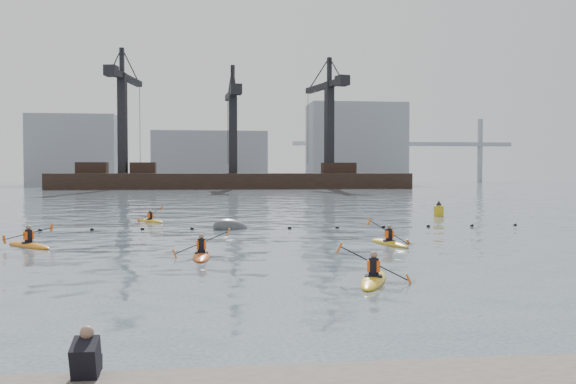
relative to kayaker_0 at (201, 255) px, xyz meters
name	(u,v)px	position (x,y,z in m)	size (l,w,h in m)	color
ground	(356,312)	(4.16, -10.44, -0.11)	(400.00, 400.00, 0.00)	#313D48
float_line	(265,228)	(3.66, 12.09, -0.08)	(33.24, 0.73, 0.24)	black
barge_pier	(232,179)	(3.94, 99.55, 1.79)	(72.00, 19.30, 29.50)	black
skyline	(237,150)	(6.39, 139.83, 9.14)	(141.00, 28.00, 22.00)	gray
kayaker_0	(201,255)	(0.00, 0.00, 0.00)	(2.40, 3.47, 1.33)	#D54E14
kayaker_1	(374,278)	(5.69, -6.37, 0.00)	(2.33, 3.53, 1.39)	yellow
kayaker_2	(29,244)	(-8.23, 4.48, 0.01)	(3.03, 3.15, 1.17)	orange
kayaker_3	(389,242)	(9.03, 3.33, 0.00)	(2.39, 3.51, 1.44)	gold
kayaker_5	(150,220)	(-4.00, 18.31, -0.01)	(2.38, 2.75, 1.19)	gold
mooring_buoy	(231,229)	(1.55, 12.23, -0.11)	(2.41, 1.43, 1.21)	#3E4144
nav_buoy	(439,211)	(18.16, 20.81, 0.32)	(0.78, 0.78, 1.42)	#BE8813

